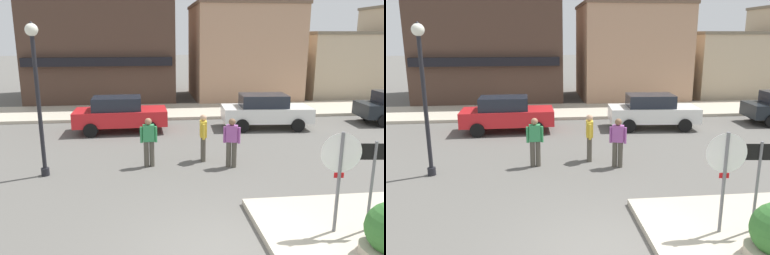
{
  "view_description": "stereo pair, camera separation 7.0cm",
  "coord_description": "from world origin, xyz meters",
  "views": [
    {
      "loc": [
        -1.41,
        -6.19,
        4.13
      ],
      "look_at": [
        -0.17,
        4.5,
        1.5
      ],
      "focal_mm": 35.0,
      "sensor_mm": 36.0,
      "label": 1
    },
    {
      "loc": [
        -1.34,
        -6.2,
        4.13
      ],
      "look_at": [
        -0.17,
        4.5,
        1.5
      ],
      "focal_mm": 35.0,
      "sensor_mm": 36.0,
      "label": 2
    }
  ],
  "objects": [
    {
      "name": "kerb_far",
      "position": [
        0.0,
        14.22,
        0.07
      ],
      "size": [
        80.0,
        4.0,
        0.15
      ],
      "primitive_type": "cube",
      "color": "#B7AD99",
      "rests_on": "ground"
    },
    {
      "name": "stop_sign",
      "position": [
        2.38,
        0.54,
        1.52
      ],
      "size": [
        0.82,
        0.12,
        2.3
      ],
      "color": "slate",
      "rests_on": "ground"
    },
    {
      "name": "one_way_sign",
      "position": [
        3.08,
        0.5,
        1.33
      ],
      "size": [
        0.6,
        0.09,
        2.1
      ],
      "color": "slate",
      "rests_on": "ground"
    },
    {
      "name": "lamp_post",
      "position": [
        -4.61,
        4.99,
        2.96
      ],
      "size": [
        0.36,
        0.36,
        4.54
      ],
      "color": "black",
      "rests_on": "ground"
    },
    {
      "name": "parked_car_nearest",
      "position": [
        -2.71,
        10.22,
        0.81
      ],
      "size": [
        4.05,
        1.96,
        1.56
      ],
      "color": "red",
      "rests_on": "ground"
    },
    {
      "name": "parked_car_second",
      "position": [
        3.89,
        10.18,
        0.81
      ],
      "size": [
        4.11,
        2.1,
        1.56
      ],
      "color": "white",
      "rests_on": "ground"
    },
    {
      "name": "pedestrian_crossing_near",
      "position": [
        -1.46,
        5.46,
        0.87
      ],
      "size": [
        0.55,
        0.24,
        1.61
      ],
      "color": "#4C473D",
      "rests_on": "ground"
    },
    {
      "name": "pedestrian_crossing_far",
      "position": [
        1.18,
        5.09,
        0.87
      ],
      "size": [
        0.55,
        0.32,
        1.61
      ],
      "color": "#4C473D",
      "rests_on": "ground"
    },
    {
      "name": "pedestrian_kerb_side",
      "position": [
        0.36,
        5.82,
        0.87
      ],
      "size": [
        0.25,
        0.56,
        1.61
      ],
      "color": "#4C473D",
      "rests_on": "ground"
    },
    {
      "name": "building_corner_shop",
      "position": [
        -4.27,
        20.29,
        4.13
      ],
      "size": [
        9.24,
        8.64,
        8.26
      ],
      "color": "#473328",
      "rests_on": "ground"
    },
    {
      "name": "building_storefront_left_near",
      "position": [
        4.94,
        19.12,
        3.11
      ],
      "size": [
        6.77,
        6.42,
        6.2
      ],
      "color": "tan",
      "rests_on": "ground"
    },
    {
      "name": "building_storefront_left_mid",
      "position": [
        11.84,
        19.87,
        2.22
      ],
      "size": [
        5.65,
        6.78,
        4.44
      ],
      "color": "tan",
      "rests_on": "ground"
    }
  ]
}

